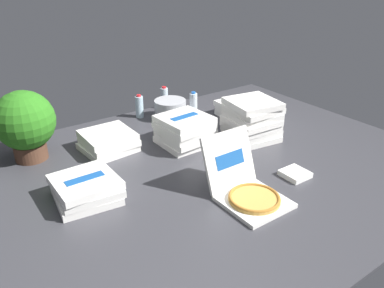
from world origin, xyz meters
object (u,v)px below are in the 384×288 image
Objects in this scene: pizza_stack_right_mid at (252,120)px; water_bottle_0 at (164,98)px; pizza_stack_left_far at (242,109)px; napkin_pile at (295,174)px; pizza_stack_center_far at (87,189)px; open_pizza_box at (246,188)px; water_bottle_2 at (193,103)px; potted_plant at (25,123)px; pizza_stack_left_mid at (185,131)px; ice_bucket at (170,109)px; water_bottle_1 at (139,107)px; pizza_stack_center_near at (108,141)px.

pizza_stack_right_mid reaches higher than water_bottle_0.
pizza_stack_left_far is 1.07m from napkin_pile.
pizza_stack_center_far is at bearing -177.45° from pizza_stack_right_mid.
open_pizza_box reaches higher than napkin_pile.
pizza_stack_center_far reaches higher than napkin_pile.
water_bottle_2 is 1.44m from potted_plant.
water_bottle_2 is at bearing 66.95° from open_pizza_box.
pizza_stack_right_mid is at bearing 74.04° from napkin_pile.
pizza_stack_center_far is 2.45× the size of napkin_pile.
pizza_stack_left_far is at bearing 56.86° from pizza_stack_right_mid.
ice_bucket is (0.19, 0.50, -0.03)m from pizza_stack_left_mid.
open_pizza_box is 0.82m from pizza_stack_left_mid.
napkin_pile is (0.02, -1.56, -0.08)m from water_bottle_0.
pizza_stack_left_mid is 0.68m from water_bottle_1.
pizza_stack_left_mid is at bearing 17.18° from pizza_stack_center_far.
pizza_stack_left_far is 2.33× the size of napkin_pile.
napkin_pile is (1.31, -1.23, -0.25)m from potted_plant.
pizza_stack_left_far is 0.95× the size of pizza_stack_center_far.
open_pizza_box is 2.30× the size of water_bottle_1.
pizza_stack_left_mid is 0.86m from napkin_pile.
pizza_stack_left_mid reaches higher than water_bottle_0.
water_bottle_1 is 1.52m from napkin_pile.
pizza_stack_left_mid reaches higher than water_bottle_2.
water_bottle_0 is at bearing 68.98° from pizza_stack_left_mid.
water_bottle_2 is at bearing 94.62° from pizza_stack_right_mid.
open_pizza_box reaches higher than pizza_stack_left_mid.
water_bottle_1 is 1.29× the size of napkin_pile.
water_bottle_1 is (0.86, 0.95, 0.03)m from pizza_stack_center_far.
pizza_stack_left_mid reaches higher than ice_bucket.
water_bottle_0 is 1.35m from potted_plant.
pizza_stack_center_near is 1.82× the size of water_bottle_1.
pizza_stack_right_mid reaches higher than pizza_stack_left_far.
open_pizza_box is 1.53m from potted_plant.
pizza_stack_left_far is 1.81× the size of water_bottle_0.
pizza_stack_right_mid reaches higher than pizza_stack_left_mid.
napkin_pile is (0.32, -1.49, -0.08)m from water_bottle_1.
water_bottle_0 is at bearing 68.97° from ice_bucket.
pizza_stack_center_near is at bearing -138.60° from water_bottle_1.
pizza_stack_center_near is 1.01× the size of pizza_stack_left_far.
pizza_stack_right_mid is 1.08× the size of pizza_stack_left_far.
potted_plant is at bearing 125.25° from open_pizza_box.
pizza_stack_right_mid is 0.99m from water_bottle_0.
pizza_stack_center_near is (-0.38, 1.06, -0.00)m from open_pizza_box.
water_bottle_2 is (-0.06, 0.69, -0.06)m from pizza_stack_right_mid.
pizza_stack_left_far is at bearing 66.70° from napkin_pile.
water_bottle_1 is (0.49, 0.44, 0.03)m from pizza_stack_center_near.
potted_plant is (-0.88, 1.24, 0.20)m from open_pizza_box.
potted_plant reaches higher than open_pizza_box.
pizza_stack_center_far is at bearing 144.24° from open_pizza_box.
water_bottle_1 reaches higher than pizza_stack_center_near.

